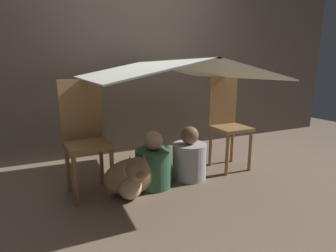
# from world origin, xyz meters

# --- Properties ---
(ground_plane) EXTENTS (8.80, 8.80, 0.00)m
(ground_plane) POSITION_xyz_m (0.00, 0.00, 0.00)
(ground_plane) COLOR #7A6651
(wall_back) EXTENTS (7.00, 0.05, 2.50)m
(wall_back) POSITION_xyz_m (0.00, 1.20, 1.25)
(wall_back) COLOR #4C4238
(wall_back) RESTS_ON ground_plane
(chair_left) EXTENTS (0.40, 0.40, 1.01)m
(chair_left) POSITION_xyz_m (-0.76, 0.18, 0.54)
(chair_left) COLOR olive
(chair_left) RESTS_ON ground_plane
(chair_right) EXTENTS (0.36, 0.36, 1.01)m
(chair_right) POSITION_xyz_m (0.76, 0.18, 0.54)
(chair_right) COLOR olive
(chair_right) RESTS_ON ground_plane
(sheet_canopy) EXTENTS (1.52, 1.59, 0.17)m
(sheet_canopy) POSITION_xyz_m (0.00, 0.10, 1.09)
(sheet_canopy) COLOR silver
(person_front) EXTENTS (0.34, 0.34, 0.54)m
(person_front) POSITION_xyz_m (-0.18, 0.03, 0.21)
(person_front) COLOR #38664C
(person_front) RESTS_ON ground_plane
(person_second) EXTENTS (0.34, 0.34, 0.54)m
(person_second) POSITION_xyz_m (0.22, 0.06, 0.21)
(person_second) COLOR #B2B2B7
(person_second) RESTS_ON ground_plane
(dog) EXTENTS (0.48, 0.41, 0.43)m
(dog) POSITION_xyz_m (-0.43, -0.10, 0.20)
(dog) COLOR #9E7F56
(dog) RESTS_ON ground_plane
(floor_cushion) EXTENTS (0.43, 0.34, 0.10)m
(floor_cushion) POSITION_xyz_m (-0.12, 0.26, 0.05)
(floor_cushion) COLOR #E5CC66
(floor_cushion) RESTS_ON ground_plane
(plush_toy) EXTENTS (0.20, 0.20, 0.32)m
(plush_toy) POSITION_xyz_m (-0.46, -0.12, 0.13)
(plush_toy) COLOR beige
(plush_toy) RESTS_ON ground_plane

